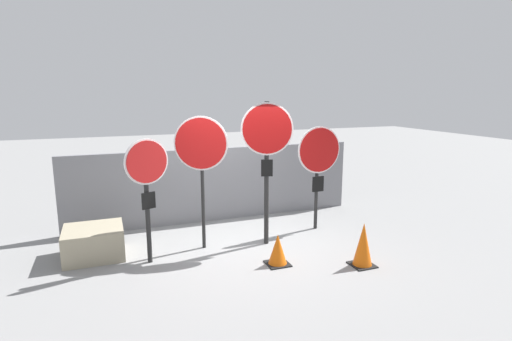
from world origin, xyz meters
TOP-DOWN VIEW (x-y plane):
  - ground_plane at (0.00, 0.00)m, footprint 40.00×40.00m
  - fence_back at (0.00, 1.63)m, footprint 6.25×0.12m
  - stop_sign_0 at (-1.62, -0.19)m, footprint 0.69×0.27m
  - stop_sign_1 at (-0.68, 0.10)m, footprint 0.86×0.39m
  - stop_sign_2 at (0.45, -0.11)m, footprint 0.88×0.31m
  - stop_sign_3 at (1.72, 0.29)m, footprint 0.93×0.13m
  - traffic_cone_0 at (0.29, -0.97)m, footprint 0.36×0.36m
  - traffic_cone_1 at (1.54, -1.50)m, footprint 0.37×0.37m
  - storage_crate at (-2.48, 0.42)m, footprint 0.95×0.88m

SIDE VIEW (x-z plane):
  - ground_plane at x=0.00m, z-range 0.00..0.00m
  - traffic_cone_0 at x=0.29m, z-range 0.00..0.50m
  - storage_crate at x=-2.48m, z-range 0.00..0.51m
  - traffic_cone_1 at x=1.54m, z-range 0.00..0.71m
  - fence_back at x=0.00m, z-range 0.00..1.57m
  - stop_sign_0 at x=-1.62m, z-range 0.42..2.46m
  - stop_sign_3 at x=1.72m, z-range 0.43..2.52m
  - stop_sign_1 at x=-0.68m, z-range 0.57..2.92m
  - stop_sign_2 at x=0.45m, z-range 0.54..3.13m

